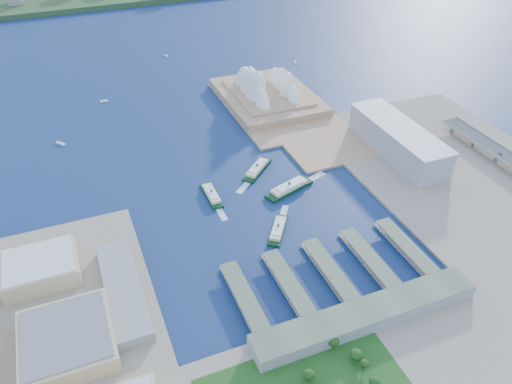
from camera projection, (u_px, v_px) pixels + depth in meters
name	position (u px, v px, depth m)	size (l,w,h in m)	color
ground	(281.00, 229.00, 511.51)	(3000.00, 3000.00, 0.00)	#0E1842
east_land	(499.00, 202.00, 546.40)	(240.00, 500.00, 3.00)	gray
peninsula	(274.00, 106.00, 738.24)	(135.00, 220.00, 3.00)	tan
opera_house	(268.00, 81.00, 734.53)	(134.00, 180.00, 58.00)	white
toaster_building	(398.00, 140.00, 618.90)	(45.00, 155.00, 35.00)	#96969B
west_buildings	(17.00, 350.00, 373.08)	(200.00, 280.00, 27.00)	#A68353
ferry_wharves	(329.00, 271.00, 456.85)	(184.00, 90.00, 9.30)	#555E47
terminal_building	(366.00, 315.00, 409.65)	(200.00, 28.00, 12.00)	gray
ferry_a	(211.00, 193.00, 554.59)	(12.49, 49.07, 9.28)	black
ferry_b	(257.00, 168.00, 596.16)	(13.75, 54.00, 10.21)	black
ferry_c	(278.00, 228.00, 506.11)	(12.45, 48.89, 9.25)	black
ferry_d	(289.00, 186.00, 563.62)	(15.56, 61.12, 11.56)	black
boat_a	(61.00, 143.00, 649.98)	(3.53, 14.12, 2.72)	white
boat_b	(104.00, 101.00, 751.08)	(3.77, 10.76, 2.91)	white
boat_c	(295.00, 62.00, 878.90)	(3.13, 10.72, 2.41)	white
boat_e	(166.00, 56.00, 903.13)	(3.23, 10.16, 2.49)	white
car_c	(500.00, 154.00, 601.72)	(1.84, 4.53, 1.32)	slate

